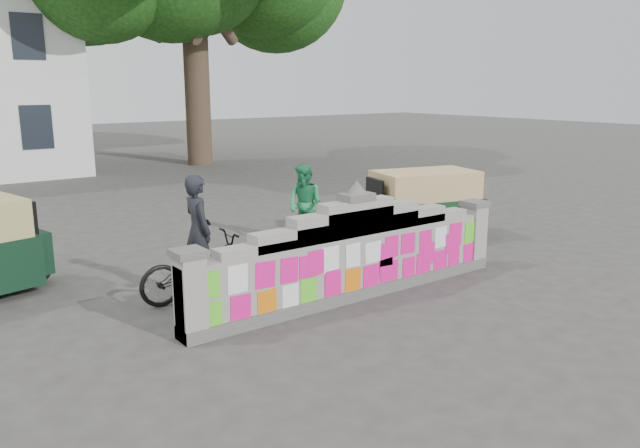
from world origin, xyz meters
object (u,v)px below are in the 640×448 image
(cyclist_bike, at_px, (200,267))
(rickshaw_right, at_px, (422,204))
(pedestrian, at_px, (305,204))
(cyclist_rider, at_px, (199,245))

(cyclist_bike, height_order, rickshaw_right, rickshaw_right)
(pedestrian, bearing_deg, cyclist_bike, -78.64)
(cyclist_bike, xyz_separation_m, pedestrian, (3.59, 1.98, 0.35))
(cyclist_rider, bearing_deg, cyclist_bike, 0.00)
(cyclist_bike, bearing_deg, rickshaw_right, -81.10)
(cyclist_rider, distance_m, rickshaw_right, 5.97)
(cyclist_rider, bearing_deg, rickshaw_right, -81.10)
(cyclist_bike, bearing_deg, cyclist_rider, 0.00)
(cyclist_rider, relative_size, pedestrian, 1.03)
(cyclist_bike, relative_size, rickshaw_right, 0.70)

